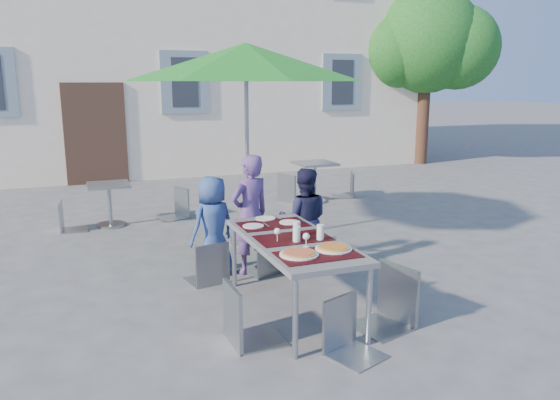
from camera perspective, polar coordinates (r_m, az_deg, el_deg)
name	(u,v)px	position (r m, az deg, el deg)	size (l,w,h in m)	color
ground	(329,287)	(6.11, 5.15, -9.05)	(90.00, 90.00, 0.00)	#4E4E51
tree	(427,42)	(15.60, 15.13, 15.67)	(3.60, 3.00, 4.70)	#462B1E
dining_table	(293,244)	(5.24, 1.40, -4.59)	(0.80, 1.85, 0.76)	#47484C
pizza_near_left	(299,253)	(4.72, 2.00, -5.60)	(0.34, 0.34, 0.03)	white
pizza_near_right	(333,248)	(4.89, 5.61, -4.99)	(0.33, 0.33, 0.03)	white
glassware	(302,232)	(5.14, 2.31, -3.41)	(0.46, 0.40, 0.15)	silver
place_settings	(270,222)	(5.78, -1.07, -2.31)	(0.67, 0.48, 0.01)	white
child_0	(213,226)	(6.37, -7.01, -2.68)	(0.57, 0.37, 1.17)	#2F4782
child_1	(250,214)	(6.36, -3.13, -1.51)	(0.51, 0.34, 1.41)	#5A3D7E
child_2	(304,220)	(6.47, 2.50, -2.06)	(0.60, 0.35, 1.23)	#1B1C3C
chair_0	(208,238)	(6.09, -7.51, -3.94)	(0.47, 0.48, 0.91)	gray
chair_1	(266,226)	(6.34, -1.48, -2.76)	(0.56, 0.56, 0.98)	gray
chair_2	(314,233)	(6.36, 3.58, -3.51)	(0.37, 0.38, 0.85)	gray
chair_3	(244,277)	(4.66, -3.79, -8.06)	(0.47, 0.46, 1.02)	gray
chair_4	(392,260)	(5.08, 11.57, -6.18)	(0.59, 0.58, 1.06)	gray
chair_5	(349,294)	(4.55, 7.26, -9.69)	(0.51, 0.51, 0.90)	gray
patio_umbrella	(246,63)	(7.41, -3.57, 14.08)	(3.16, 3.16, 2.72)	#9EA1A5
cafe_table_0	(109,199)	(8.88, -17.40, 0.12)	(0.63, 0.63, 0.67)	#9EA1A5
bg_chair_l_0	(66,198)	(8.79, -21.43, 0.18)	(0.42, 0.42, 0.87)	gray
bg_chair_r_0	(176,185)	(9.15, -10.82, 1.57)	(0.55, 0.54, 0.94)	gray
cafe_table_1	(315,175)	(10.18, 3.64, 2.64)	(0.70, 0.70, 0.75)	#9EA1A5
bg_chair_l_1	(291,170)	(10.16, 1.11, 3.12)	(0.60, 0.60, 1.02)	gray
bg_chair_r_1	(348,170)	(10.71, 7.08, 3.09)	(0.52, 0.52, 0.90)	gray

